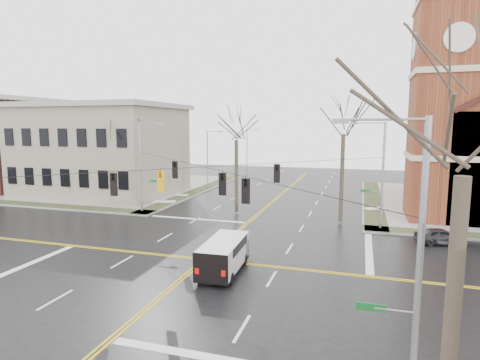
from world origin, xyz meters
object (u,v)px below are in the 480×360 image
(streetlight_north_b, at_px, (248,149))
(tree_nw_near, at_px, (236,135))
(tree_se, at_px, (465,153))
(signal_pole_ne, at_px, (381,172))
(signal_pole_se, at_px, (413,260))
(cargo_van, at_px, (225,253))
(tree_ne, at_px, (344,128))
(signal_pole_nw, at_px, (142,164))
(parked_car_a, at_px, (441,236))
(streetlight_north_a, at_px, (208,157))
(tree_nw_far, at_px, (123,133))

(streetlight_north_b, bearing_deg, tree_nw_near, -76.02)
(tree_se, bearing_deg, signal_pole_ne, 91.23)
(streetlight_north_b, height_order, tree_nw_near, tree_nw_near)
(signal_pole_se, distance_m, streetlight_north_b, 63.43)
(cargo_van, height_order, tree_se, tree_se)
(tree_ne, bearing_deg, signal_pole_nw, -175.83)
(signal_pole_nw, height_order, tree_ne, tree_ne)
(signal_pole_se, distance_m, parked_car_a, 20.79)
(cargo_van, height_order, tree_ne, tree_ne)
(signal_pole_se, xyz_separation_m, tree_ne, (-3.21, 24.42, 3.65))
(parked_car_a, distance_m, tree_se, 24.12)
(streetlight_north_b, bearing_deg, streetlight_north_a, -90.00)
(parked_car_a, relative_size, tree_nw_near, 0.34)
(signal_pole_ne, relative_size, streetlight_north_a, 1.12)
(signal_pole_nw, distance_m, streetlight_north_a, 16.52)
(tree_se, bearing_deg, parked_car_a, 80.53)
(tree_se, bearing_deg, signal_pole_nw, 132.08)
(tree_nw_near, bearing_deg, tree_se, -63.51)
(tree_se, bearing_deg, streetlight_north_a, 118.10)
(signal_pole_ne, relative_size, cargo_van, 1.70)
(signal_pole_nw, bearing_deg, cargo_van, -44.62)
(signal_pole_nw, xyz_separation_m, streetlight_north_a, (0.67, 16.50, -0.48))
(tree_ne, bearing_deg, streetlight_north_a, 141.20)
(parked_car_a, xyz_separation_m, tree_nw_far, (-30.50, 5.35, 7.40))
(parked_car_a, height_order, tree_ne, tree_ne)
(tree_nw_far, bearing_deg, streetlight_north_b, 82.99)
(signal_pole_ne, xyz_separation_m, tree_se, (0.55, -25.69, 3.34))
(signal_pole_nw, height_order, cargo_van, signal_pole_nw)
(streetlight_north_b, distance_m, tree_ne, 40.00)
(tree_nw_far, bearing_deg, signal_pole_nw, -32.03)
(signal_pole_ne, height_order, signal_pole_nw, same)
(tree_nw_far, bearing_deg, signal_pole_ne, -4.84)
(cargo_van, bearing_deg, tree_se, -54.56)
(signal_pole_nw, relative_size, tree_se, 0.79)
(cargo_van, xyz_separation_m, tree_nw_near, (-4.19, 15.71, 6.71))
(streetlight_north_a, bearing_deg, tree_nw_near, -58.76)
(streetlight_north_a, bearing_deg, signal_pole_ne, -36.90)
(signal_pole_ne, height_order, signal_pole_se, same)
(tree_nw_near, height_order, tree_ne, tree_ne)
(tree_se, bearing_deg, tree_ne, 97.91)
(signal_pole_ne, height_order, tree_se, tree_se)
(streetlight_north_a, xyz_separation_m, parked_car_a, (26.29, -19.63, -3.84))
(cargo_van, distance_m, tree_ne, 17.45)
(signal_pole_nw, bearing_deg, tree_nw_far, 147.97)
(signal_pole_se, relative_size, streetlight_north_b, 1.12)
(cargo_van, bearing_deg, tree_ne, 64.41)
(signal_pole_se, bearing_deg, signal_pole_ne, 90.00)
(streetlight_north_b, bearing_deg, tree_ne, -61.86)
(signal_pole_se, height_order, streetlight_north_a, signal_pole_se)
(cargo_van, bearing_deg, signal_pole_ne, 51.82)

